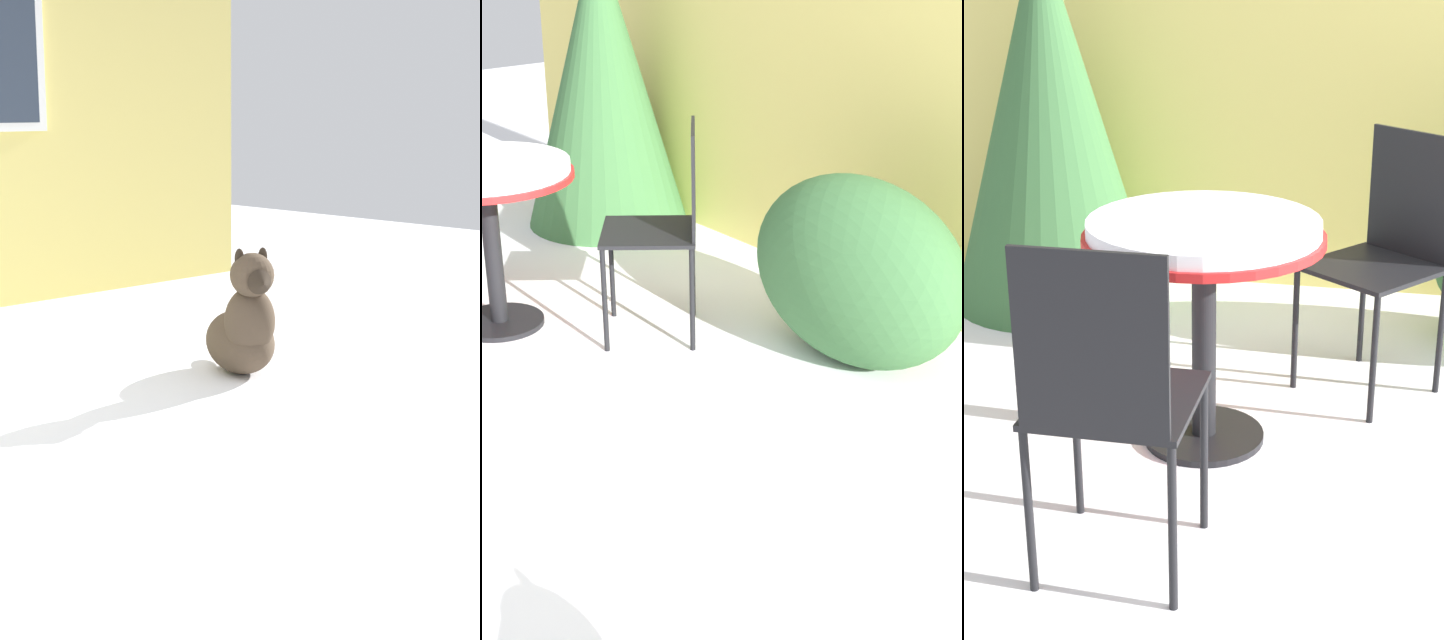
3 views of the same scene
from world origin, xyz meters
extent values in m
cone|color=#386638|center=(-2.58, 1.77, 0.87)|extent=(0.99, 0.99, 1.73)
cylinder|color=black|center=(-1.58, 0.50, 0.01)|extent=(0.42, 0.42, 0.03)
cylinder|color=black|center=(-1.58, 0.50, 0.38)|extent=(0.08, 0.08, 0.70)
cylinder|color=red|center=(-1.58, 0.50, 0.74)|extent=(0.81, 0.81, 0.03)
cylinder|color=white|center=(-1.58, 0.50, 0.78)|extent=(0.77, 0.77, 0.05)
cube|color=black|center=(-1.05, 1.02, 0.50)|extent=(0.60, 0.60, 0.02)
cube|color=black|center=(-0.92, 1.18, 0.75)|extent=(0.32, 0.25, 0.48)
cylinder|color=black|center=(-1.32, 0.98, 0.25)|extent=(0.02, 0.02, 0.49)
cylinder|color=black|center=(-1.01, 0.74, 0.25)|extent=(0.02, 0.02, 0.49)
cylinder|color=black|center=(-1.09, 1.29, 0.25)|extent=(0.02, 0.02, 0.49)
cylinder|color=black|center=(-0.77, 1.05, 0.25)|extent=(0.02, 0.02, 0.49)
cube|color=black|center=(-1.67, -0.24, 0.50)|extent=(0.43, 0.43, 0.02)
cube|color=black|center=(-1.67, -0.45, 0.75)|extent=(0.39, 0.02, 0.48)
cylinder|color=black|center=(-1.47, -0.05, 0.25)|extent=(0.02, 0.02, 0.49)
cylinder|color=black|center=(-1.86, -0.04, 0.25)|extent=(0.02, 0.02, 0.49)
cylinder|color=black|center=(-1.47, -0.44, 0.25)|extent=(0.02, 0.02, 0.49)
cylinder|color=black|center=(-1.86, -0.44, 0.25)|extent=(0.02, 0.02, 0.49)
camera|label=1|loc=(-1.77, -3.94, 1.41)|focal=55.00mm
camera|label=2|loc=(2.45, -1.38, 1.97)|focal=55.00mm
camera|label=3|loc=(-0.96, -2.51, 1.68)|focal=55.00mm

